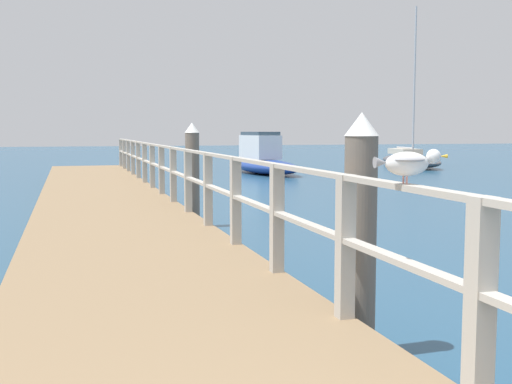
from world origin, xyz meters
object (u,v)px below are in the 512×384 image
at_px(seagull_foreground, 408,162).
at_px(boat_4, 410,159).
at_px(boat_1, 264,160).
at_px(dock_piling_far, 192,175).
at_px(dock_piling_near, 360,235).

bearing_deg(seagull_foreground, boat_4, 155.47).
distance_m(boat_1, boat_4, 9.35).
distance_m(dock_piling_far, boat_1, 16.03).
bearing_deg(dock_piling_far, boat_4, 49.39).
height_order(dock_piling_near, dock_piling_far, same).
bearing_deg(dock_piling_far, seagull_foreground, -92.34).
bearing_deg(boat_4, seagull_foreground, 66.86).
relative_size(seagull_foreground, boat_1, 0.08).
bearing_deg(dock_piling_near, boat_1, 74.92).
xyz_separation_m(dock_piling_far, boat_4, (15.02, 17.51, -0.65)).
relative_size(dock_piling_near, boat_4, 0.25).
bearing_deg(boat_1, boat_4, 8.48).
bearing_deg(dock_piling_far, dock_piling_near, -90.00).
xyz_separation_m(dock_piling_far, seagull_foreground, (-0.37, -9.09, 0.70)).
xyz_separation_m(dock_piling_near, seagull_foreground, (-0.37, -1.42, 0.70)).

